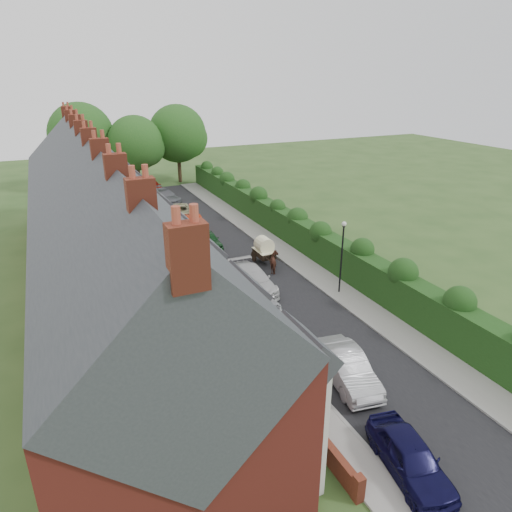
{
  "coord_description": "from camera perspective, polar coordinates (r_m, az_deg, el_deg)",
  "views": [
    {
      "loc": [
        -13.54,
        -19.2,
        14.13
      ],
      "look_at": [
        -1.22,
        7.64,
        2.2
      ],
      "focal_mm": 32.0,
      "sensor_mm": 36.0,
      "label": 1
    }
  ],
  "objects": [
    {
      "name": "ground",
      "position": [
        27.42,
        9.13,
        -9.34
      ],
      "size": [
        140.0,
        140.0,
        0.0
      ],
      "primitive_type": "plane",
      "color": "#2D4C1E",
      "rests_on": "ground"
    },
    {
      "name": "road",
      "position": [
        35.8,
        -1.2,
        -1.24
      ],
      "size": [
        6.0,
        58.0,
        0.02
      ],
      "primitive_type": "cube",
      "color": "black",
      "rests_on": "ground"
    },
    {
      "name": "pavement_hedge_side",
      "position": [
        37.47,
        4.55,
        -0.13
      ],
      "size": [
        2.2,
        58.0,
        0.12
      ],
      "primitive_type": "cube",
      "color": "gray",
      "rests_on": "ground"
    },
    {
      "name": "pavement_house_side",
      "position": [
        34.56,
        -7.07,
        -2.2
      ],
      "size": [
        1.7,
        58.0,
        0.12
      ],
      "primitive_type": "cube",
      "color": "gray",
      "rests_on": "ground"
    },
    {
      "name": "kerb_hedge_side",
      "position": [
        37.0,
        3.13,
        -0.38
      ],
      "size": [
        0.18,
        58.0,
        0.13
      ],
      "primitive_type": "cube",
      "color": "gray",
      "rests_on": "ground"
    },
    {
      "name": "kerb_house_side",
      "position": [
        34.78,
        -5.82,
        -1.98
      ],
      "size": [
        0.18,
        58.0,
        0.13
      ],
      "primitive_type": "cube",
      "color": "gray",
      "rests_on": "ground"
    },
    {
      "name": "hedge",
      "position": [
        37.79,
        7.01,
        2.46
      ],
      "size": [
        2.1,
        58.0,
        2.85
      ],
      "color": "#193B12",
      "rests_on": "ground"
    },
    {
      "name": "terrace_row",
      "position": [
        30.86,
        -18.44,
        2.59
      ],
      "size": [
        9.05,
        40.5,
        11.5
      ],
      "color": "maroon",
      "rests_on": "ground"
    },
    {
      "name": "garden_wall_row",
      "position": [
        33.27,
        -8.2,
        -2.51
      ],
      "size": [
        0.35,
        40.35,
        1.1
      ],
      "color": "maroon",
      "rests_on": "ground"
    },
    {
      "name": "lamppost",
      "position": [
        30.7,
        10.73,
        0.93
      ],
      "size": [
        0.32,
        0.32,
        5.16
      ],
      "color": "black",
      "rests_on": "ground"
    },
    {
      "name": "tree_far_left",
      "position": [
        60.85,
        -14.52,
        13.37
      ],
      "size": [
        7.14,
        6.8,
        9.29
      ],
      "color": "#332316",
      "rests_on": "ground"
    },
    {
      "name": "tree_far_right",
      "position": [
        64.05,
        -9.47,
        14.71
      ],
      "size": [
        7.98,
        7.6,
        10.31
      ],
      "color": "#332316",
      "rests_on": "ground"
    },
    {
      "name": "tree_far_back",
      "position": [
        62.92,
        -20.6,
        13.8
      ],
      "size": [
        8.4,
        8.0,
        10.82
      ],
      "color": "#332316",
      "rests_on": "ground"
    },
    {
      "name": "car_navy",
      "position": [
        19.53,
        18.69,
        -22.72
      ],
      "size": [
        2.51,
        4.63,
        1.5
      ],
      "primitive_type": "imported",
      "rotation": [
        0.0,
        0.0,
        -0.18
      ],
      "color": "black",
      "rests_on": "ground"
    },
    {
      "name": "car_silver_a",
      "position": [
        23.25,
        11.24,
        -13.49
      ],
      "size": [
        2.41,
        5.05,
        1.6
      ],
      "primitive_type": "imported",
      "rotation": [
        0.0,
        0.0,
        -0.15
      ],
      "color": "#A1A1A6",
      "rests_on": "ground"
    },
    {
      "name": "car_silver_b",
      "position": [
        29.1,
        -0.52,
        -5.41
      ],
      "size": [
        2.57,
        5.38,
        1.48
      ],
      "primitive_type": "imported",
      "rotation": [
        0.0,
        0.0,
        -0.02
      ],
      "color": "#A1A4A9",
      "rests_on": "ground"
    },
    {
      "name": "car_white",
      "position": [
        31.69,
        -0.4,
        -2.95
      ],
      "size": [
        2.27,
        5.34,
        1.53
      ],
      "primitive_type": "imported",
      "rotation": [
        0.0,
        0.0,
        -0.02
      ],
      "color": "silver",
      "rests_on": "ground"
    },
    {
      "name": "car_green",
      "position": [
        39.62,
        -6.06,
        2.06
      ],
      "size": [
        1.71,
        4.14,
        1.4
      ],
      "primitive_type": "imported",
      "rotation": [
        0.0,
        0.0,
        0.01
      ],
      "color": "#103816",
      "rests_on": "ground"
    },
    {
      "name": "car_red",
      "position": [
        44.09,
        -7.86,
        4.1
      ],
      "size": [
        1.73,
        4.52,
        1.47
      ],
      "primitive_type": "imported",
      "rotation": [
        0.0,
        0.0,
        0.04
      ],
      "color": "maroon",
      "rests_on": "ground"
    },
    {
      "name": "car_beige",
      "position": [
        48.13,
        -9.51,
        5.47
      ],
      "size": [
        3.04,
        5.24,
        1.37
      ],
      "primitive_type": "imported",
      "rotation": [
        0.0,
        0.0,
        -0.16
      ],
      "color": "#BBB487",
      "rests_on": "ground"
    },
    {
      "name": "car_grey",
      "position": [
        54.26,
        -11.35,
        7.33
      ],
      "size": [
        3.42,
        5.74,
        1.56
      ],
      "primitive_type": "imported",
      "rotation": [
        0.0,
        0.0,
        0.24
      ],
      "color": "#585A60",
      "rests_on": "ground"
    },
    {
      "name": "car_black",
      "position": [
        59.41,
        -13.39,
        8.31
      ],
      "size": [
        1.82,
        3.99,
        1.33
      ],
      "primitive_type": "imported",
      "rotation": [
        0.0,
        0.0,
        -0.06
      ],
      "color": "black",
      "rests_on": "ground"
    },
    {
      "name": "horse",
      "position": [
        34.55,
        2.37,
        -0.83
      ],
      "size": [
        1.32,
        1.91,
        1.48
      ],
      "primitive_type": "imported",
      "rotation": [
        0.0,
        0.0,
        2.81
      ],
      "color": "#48251A",
      "rests_on": "ground"
    },
    {
      "name": "horse_cart",
      "position": [
        35.93,
        1.02,
        0.96
      ],
      "size": [
        1.36,
        3.0,
        2.16
      ],
      "color": "black",
      "rests_on": "ground"
    },
    {
      "name": "car_extra_far",
      "position": [
        59.29,
        -12.96,
        8.43
      ],
      "size": [
        2.63,
        5.54,
        1.56
      ],
      "primitive_type": "imported",
      "rotation": [
        0.0,
        0.0,
        0.08
      ],
      "color": "maroon",
      "rests_on": "ground"
    }
  ]
}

